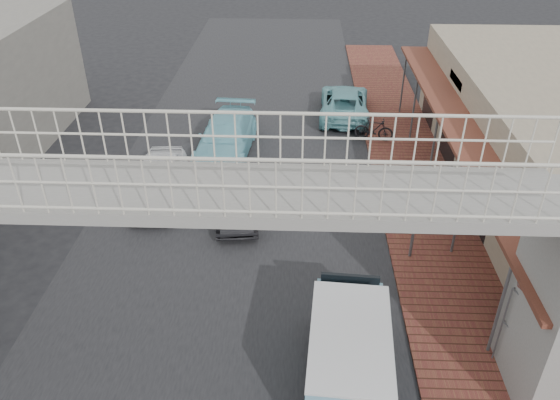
# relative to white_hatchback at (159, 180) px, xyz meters

# --- Properties ---
(ground) EXTENTS (120.00, 120.00, 0.00)m
(ground) POSITION_rel_white_hatchback_xyz_m (2.85, -3.91, -0.73)
(ground) COLOR black
(ground) RESTS_ON ground
(road_strip) EXTENTS (10.00, 60.00, 0.01)m
(road_strip) POSITION_rel_white_hatchback_xyz_m (2.85, -3.91, -0.73)
(road_strip) COLOR black
(road_strip) RESTS_ON ground
(sidewalk) EXTENTS (3.00, 40.00, 0.10)m
(sidewalk) POSITION_rel_white_hatchback_xyz_m (9.35, -0.91, -0.68)
(sidewalk) COLOR brown
(sidewalk) RESTS_ON ground
(footbridge) EXTENTS (16.40, 2.40, 6.34)m
(footbridge) POSITION_rel_white_hatchback_xyz_m (2.85, -7.91, 2.44)
(footbridge) COLOR gray
(footbridge) RESTS_ON ground
(white_hatchback) EXTENTS (2.00, 4.41, 1.47)m
(white_hatchback) POSITION_rel_white_hatchback_xyz_m (0.00, 0.00, 0.00)
(white_hatchback) COLOR white
(white_hatchback) RESTS_ON ground
(dark_sedan) EXTENTS (1.82, 4.03, 1.28)m
(dark_sedan) POSITION_rel_white_hatchback_xyz_m (2.85, -0.82, -0.09)
(dark_sedan) COLOR black
(dark_sedan) RESTS_ON ground
(angkot_curb) EXTENTS (2.50, 4.92, 1.33)m
(angkot_curb) POSITION_rel_white_hatchback_xyz_m (7.05, 7.73, -0.07)
(angkot_curb) COLOR #68AEB5
(angkot_curb) RESTS_ON ground
(angkot_far) EXTENTS (2.41, 5.24, 1.48)m
(angkot_far) POSITION_rel_white_hatchback_xyz_m (1.96, 3.63, 0.01)
(angkot_far) COLOR #7BC6D5
(angkot_far) RESTS_ON ground
(angkot_van) EXTENTS (2.06, 4.05, 1.93)m
(angkot_van) POSITION_rel_white_hatchback_xyz_m (6.17, -8.06, 0.49)
(angkot_van) COLOR black
(angkot_van) RESTS_ON ground
(motorcycle_near) EXTENTS (1.76, 0.69, 0.91)m
(motorcycle_near) POSITION_rel_white_hatchback_xyz_m (8.33, -1.21, -0.18)
(motorcycle_near) COLOR black
(motorcycle_near) RESTS_ON sidewalk
(motorcycle_far) EXTENTS (1.72, 0.80, 1.00)m
(motorcycle_far) POSITION_rel_white_hatchback_xyz_m (8.15, 4.94, -0.14)
(motorcycle_far) COLOR black
(motorcycle_far) RESTS_ON sidewalk
(street_clock) EXTENTS (0.76, 0.72, 2.95)m
(street_clock) POSITION_rel_white_hatchback_xyz_m (10.13, -7.31, 1.81)
(street_clock) COLOR #59595B
(street_clock) RESTS_ON sidewalk
(arrow_sign) EXTENTS (1.65, 1.12, 2.74)m
(arrow_sign) POSITION_rel_white_hatchback_xyz_m (9.06, -2.93, 1.58)
(arrow_sign) COLOR #59595B
(arrow_sign) RESTS_ON sidewalk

